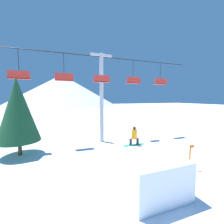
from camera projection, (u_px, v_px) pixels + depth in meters
name	position (u px, v px, depth m)	size (l,w,h in m)	color
ground_plane	(144.00, 197.00, 7.56)	(220.00, 220.00, 0.00)	white
mountain_ridge	(62.00, 91.00, 89.20)	(65.16, 65.16, 18.59)	silver
snow_ramp	(144.00, 169.00, 8.40)	(3.04, 4.11, 1.96)	white
snowboarder	(134.00, 136.00, 9.52)	(1.42, 0.36, 1.21)	#1E9E6B
chairlift	(102.00, 89.00, 16.51)	(23.05, 0.44, 9.80)	#B2B2B7
pine_tree_near	(18.00, 110.00, 12.65)	(3.45, 3.45, 6.69)	#4C3823
trail_marker	(190.00, 157.00, 10.32)	(0.41, 0.10, 1.76)	orange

